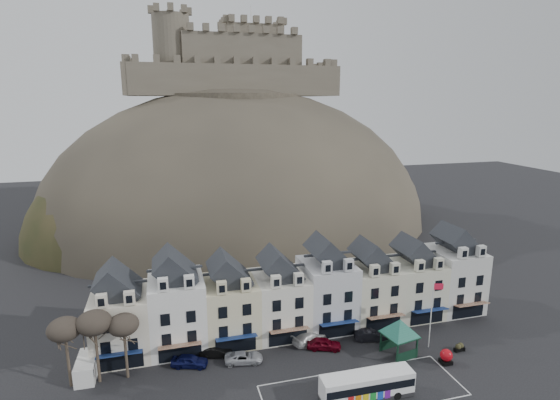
# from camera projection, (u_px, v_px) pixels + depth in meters

# --- Properties ---
(coach_bay_markings) EXTENTS (22.00, 7.50, 0.01)m
(coach_bay_markings) POSITION_uv_depth(u_px,v_px,m) (363.00, 390.00, 47.82)
(coach_bay_markings) COLOR silver
(coach_bay_markings) RESTS_ON ground
(townhouse_terrace) EXTENTS (54.40, 9.35, 11.80)m
(townhouse_terrace) POSITION_uv_depth(u_px,v_px,m) (305.00, 292.00, 59.99)
(townhouse_terrace) COLOR white
(townhouse_terrace) RESTS_ON ground
(castle_hill) EXTENTS (100.00, 76.00, 68.00)m
(castle_hill) POSITION_uv_depth(u_px,v_px,m) (243.00, 224.00, 111.25)
(castle_hill) COLOR #3B362D
(castle_hill) RESTS_ON ground
(castle) EXTENTS (50.20, 22.20, 22.00)m
(castle) POSITION_uv_depth(u_px,v_px,m) (232.00, 62.00, 108.61)
(castle) COLOR #5D5647
(castle) RESTS_ON ground
(tree_left_far) EXTENTS (3.61, 3.61, 8.24)m
(tree_left_far) POSITION_uv_depth(u_px,v_px,m) (64.00, 330.00, 47.02)
(tree_left_far) COLOR #3C3226
(tree_left_far) RESTS_ON ground
(tree_left_mid) EXTENTS (3.78, 3.78, 8.64)m
(tree_left_mid) POSITION_uv_depth(u_px,v_px,m) (94.00, 323.00, 47.71)
(tree_left_mid) COLOR #3C3226
(tree_left_mid) RESTS_ON ground
(tree_left_near) EXTENTS (3.43, 3.43, 7.84)m
(tree_left_near) POSITION_uv_depth(u_px,v_px,m) (123.00, 325.00, 48.63)
(tree_left_near) COLOR #3C3226
(tree_left_near) RESTS_ON ground
(bus) EXTENTS (10.18, 2.57, 2.86)m
(bus) POSITION_uv_depth(u_px,v_px,m) (367.00, 384.00, 46.35)
(bus) COLOR #262628
(bus) RESTS_ON ground
(bus_shelter) EXTENTS (7.37, 7.37, 4.77)m
(bus_shelter) POSITION_uv_depth(u_px,v_px,m) (400.00, 327.00, 53.80)
(bus_shelter) COLOR black
(bus_shelter) RESTS_ON ground
(red_buoy) EXTENTS (1.48, 1.48, 1.83)m
(red_buoy) POSITION_uv_depth(u_px,v_px,m) (446.00, 356.00, 52.54)
(red_buoy) COLOR black
(red_buoy) RESTS_ON ground
(flagpole) EXTENTS (1.28, 0.40, 9.06)m
(flagpole) POSITION_uv_depth(u_px,v_px,m) (432.00, 310.00, 55.07)
(flagpole) COLOR silver
(flagpole) RESTS_ON ground
(white_van) EXTENTS (2.23, 4.94, 2.23)m
(white_van) POSITION_uv_depth(u_px,v_px,m) (87.00, 367.00, 50.11)
(white_van) COLOR white
(white_van) RESTS_ON ground
(planter_west) EXTENTS (1.07, 0.71, 1.02)m
(planter_west) POSITION_uv_depth(u_px,v_px,m) (458.00, 348.00, 55.12)
(planter_west) COLOR black
(planter_west) RESTS_ON ground
(planter_east) EXTENTS (1.16, 0.86, 1.04)m
(planter_east) POSITION_uv_depth(u_px,v_px,m) (461.00, 347.00, 55.36)
(planter_east) COLOR black
(planter_east) RESTS_ON ground
(car_navy) EXTENTS (4.68, 3.02, 1.48)m
(car_navy) POSITION_uv_depth(u_px,v_px,m) (190.00, 361.00, 51.97)
(car_navy) COLOR #0D1141
(car_navy) RESTS_ON ground
(car_black) EXTENTS (4.26, 2.15, 1.34)m
(car_black) POSITION_uv_depth(u_px,v_px,m) (216.00, 352.00, 54.00)
(car_black) COLOR black
(car_black) RESTS_ON ground
(car_silver) EXTENTS (4.83, 2.82, 1.29)m
(car_silver) POSITION_uv_depth(u_px,v_px,m) (244.00, 357.00, 52.81)
(car_silver) COLOR #B5B7BD
(car_silver) RESTS_ON ground
(car_white) EXTENTS (5.49, 3.84, 1.48)m
(car_white) POSITION_uv_depth(u_px,v_px,m) (310.00, 337.00, 57.15)
(car_white) COLOR silver
(car_white) RESTS_ON ground
(car_maroon) EXTENTS (4.68, 3.16, 1.48)m
(car_maroon) POSITION_uv_depth(u_px,v_px,m) (324.00, 344.00, 55.60)
(car_maroon) COLOR #580512
(car_maroon) RESTS_ON ground
(car_charcoal) EXTENTS (4.60, 2.58, 1.44)m
(car_charcoal) POSITION_uv_depth(u_px,v_px,m) (371.00, 335.00, 57.65)
(car_charcoal) COLOR black
(car_charcoal) RESTS_ON ground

